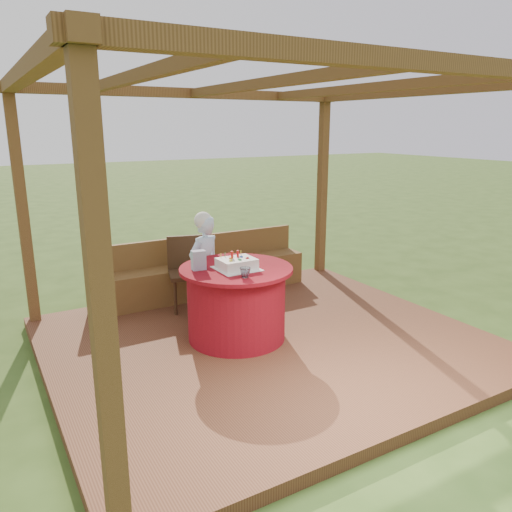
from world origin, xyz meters
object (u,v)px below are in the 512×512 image
at_px(bench, 202,276).
at_px(elderly_woman, 204,265).
at_px(gift_bag, 199,260).
at_px(birthday_cake, 237,264).
at_px(chair, 187,268).
at_px(drinking_glass, 245,273).
at_px(table, 236,302).

distance_m(bench, elderly_woman, 0.90).
bearing_deg(gift_bag, birthday_cake, -18.78).
xyz_separation_m(chair, birthday_cake, (0.06, -1.24, 0.35)).
bearing_deg(chair, drinking_glass, -90.33).
bearing_deg(bench, gift_bag, -114.95).
relative_size(elderly_woman, gift_bag, 6.32).
distance_m(chair, birthday_cake, 1.29).
bearing_deg(bench, chair, -136.57).
bearing_deg(birthday_cake, bench, 79.28).
bearing_deg(table, elderly_woman, 91.94).
distance_m(bench, drinking_glass, 2.02).
distance_m(bench, birthday_cake, 1.72).
height_order(chair, birthday_cake, birthday_cake).
bearing_deg(gift_bag, bench, 72.44).
distance_m(gift_bag, drinking_glass, 0.57).
relative_size(bench, drinking_glass, 27.62).
bearing_deg(bench, birthday_cake, -100.72).
relative_size(bench, birthday_cake, 7.07).
bearing_deg(chair, elderly_woman, -81.82).
bearing_deg(drinking_glass, elderly_woman, 86.58).
bearing_deg(drinking_glass, chair, 89.67).
relative_size(table, elderly_woman, 0.94).
distance_m(bench, gift_bag, 1.68).
height_order(bench, elderly_woman, elderly_woman).
distance_m(chair, elderly_woman, 0.44).
distance_m(chair, drinking_glass, 1.59).
height_order(birthday_cake, gift_bag, gift_bag).
bearing_deg(bench, table, -100.26).
bearing_deg(table, gift_bag, 163.49).
xyz_separation_m(gift_bag, drinking_glass, (0.29, -0.48, -0.05)).
height_order(bench, birthday_cake, birthday_cake).
xyz_separation_m(bench, chair, (-0.36, -0.34, 0.25)).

